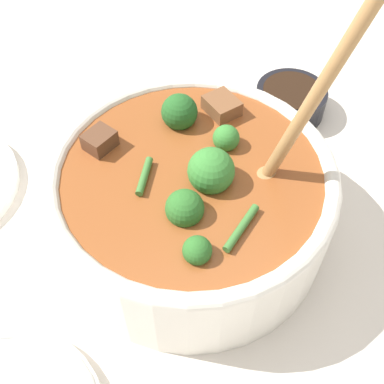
% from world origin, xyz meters
% --- Properties ---
extents(ground_plane, '(4.00, 4.00, 0.00)m').
position_xyz_m(ground_plane, '(0.00, 0.00, 0.00)').
color(ground_plane, silver).
extents(stew_bowl, '(0.28, 0.28, 0.28)m').
position_xyz_m(stew_bowl, '(0.00, -0.00, 0.06)').
color(stew_bowl, white).
rests_on(stew_bowl, ground_plane).
extents(condiment_bowl, '(0.09, 0.09, 0.04)m').
position_xyz_m(condiment_bowl, '(0.21, 0.09, 0.02)').
color(condiment_bowl, black).
rests_on(condiment_bowl, ground_plane).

